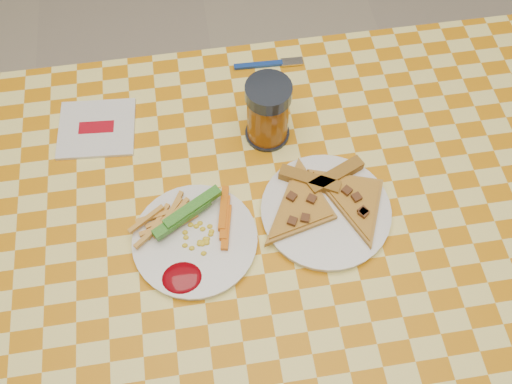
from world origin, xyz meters
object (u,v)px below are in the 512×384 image
table (258,253)px  plate_left (195,241)px  drink_glass (268,112)px  plate_right (326,212)px

table → plate_left: (-0.11, 0.00, 0.08)m
table → drink_glass: (0.05, 0.21, 0.14)m
plate_left → plate_right: (0.23, 0.02, 0.00)m
plate_right → table: bearing=-168.6°
table → plate_right: (0.12, 0.02, 0.08)m
table → plate_right: bearing=11.4°
table → drink_glass: 0.25m
plate_left → drink_glass: 0.26m
plate_right → drink_glass: (-0.07, 0.18, 0.06)m
table → plate_right: plate_right is taller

